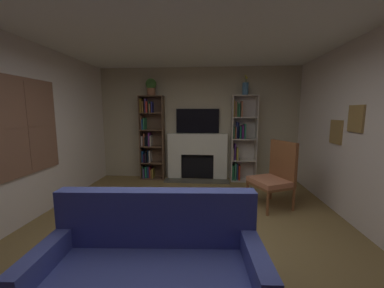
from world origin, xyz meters
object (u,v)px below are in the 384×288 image
couch (152,274)px  fireplace (197,155)px  bookshelf_right (241,139)px  tv (198,121)px  potted_plant (151,86)px  vase_with_flowers (245,88)px  armchair (275,175)px  bookshelf_left (150,139)px

couch → fireplace: bearing=87.5°
bookshelf_right → tv: bearing=175.0°
fireplace → bookshelf_right: 1.11m
tv → fireplace: bearing=-90.0°
potted_plant → vase_with_flowers: size_ratio=0.88×
tv → couch: (-0.16, -3.85, -1.12)m
fireplace → potted_plant: bearing=-177.5°
potted_plant → couch: (0.93, -3.73, -1.94)m
couch → armchair: (1.59, 2.25, 0.25)m
bookshelf_right → fireplace: bearing=179.0°
potted_plant → armchair: bearing=-30.4°
tv → potted_plant: 1.37m
couch → potted_plant: bearing=104.0°
vase_with_flowers → armchair: vase_with_flowers is taller
armchair → vase_with_flowers: bearing=102.7°
fireplace → bookshelf_right: bearing=-1.0°
couch → bookshelf_right: bearing=72.4°
vase_with_flowers → bookshelf_left: bearing=179.1°
bookshelf_right → couch: (-1.19, -3.76, -0.71)m
fireplace → bookshelf_left: 1.22m
couch → tv: bearing=87.6°
tv → armchair: bearing=-48.3°
fireplace → couch: (-0.16, -3.78, -0.29)m
bookshelf_left → potted_plant: (0.07, -0.04, 1.26)m
armchair → fireplace: bearing=133.1°
tv → couch: tv is taller
bookshelf_left → couch: bearing=-75.2°
fireplace → bookshelf_left: (-1.16, -0.01, 0.39)m
fireplace → potted_plant: potted_plant is taller
fireplace → couch: 3.79m
tv → bookshelf_right: size_ratio=0.51×
bookshelf_left → vase_with_flowers: bearing=-0.9°
bookshelf_left → vase_with_flowers: 2.55m
tv → vase_with_flowers: size_ratio=2.27×
bookshelf_left → couch: (1.00, -3.77, -0.68)m
couch → armchair: 2.77m
couch → vase_with_flowers: bearing=71.4°
tv → bookshelf_left: 1.24m
bookshelf_right → armchair: bookshelf_right is taller
fireplace → vase_with_flowers: size_ratio=3.37×
fireplace → vase_with_flowers: bearing=-2.4°
tv → couch: size_ratio=0.56×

